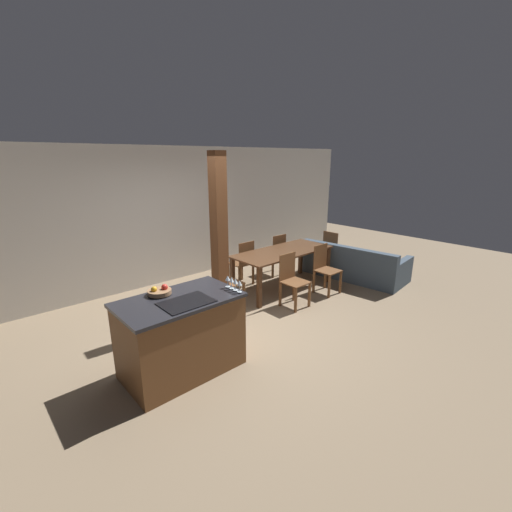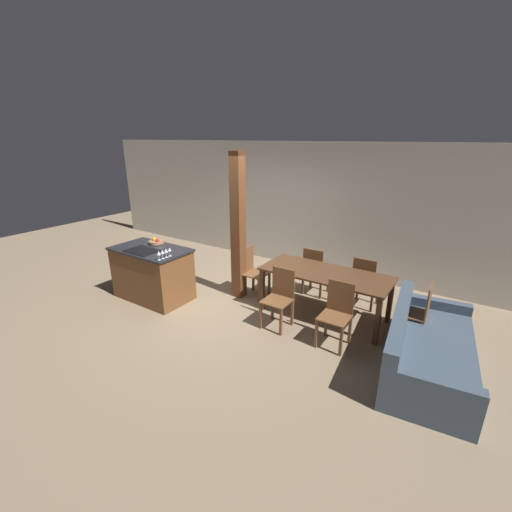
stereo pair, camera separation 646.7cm
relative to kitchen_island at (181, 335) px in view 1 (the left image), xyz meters
The scene contains 17 objects.
ground_plane 1.36m from the kitchen_island, 21.32° to the left, with size 16.00×16.00×0.00m, color #847056.
wall_back 3.33m from the kitchen_island, 68.32° to the left, with size 11.20×0.08×2.70m.
kitchen_island is the anchor object (origin of this frame).
fruit_bowl 0.58m from the kitchen_island, 114.31° to the left, with size 0.27×0.27×0.11m.
wine_glass_near 0.92m from the kitchen_island, 28.74° to the right, with size 0.06×0.06×0.15m.
wine_glass_middle 0.89m from the kitchen_island, 23.10° to the right, with size 0.06×0.06×0.15m.
wine_glass_far 0.87m from the kitchen_island, 16.94° to the right, with size 0.06×0.06×0.15m.
wine_glass_end 0.86m from the kitchen_island, 10.35° to the right, with size 0.06×0.06×0.15m.
dining_table 3.04m from the kitchen_island, 20.43° to the left, with size 2.03×0.86×0.76m.
dining_chair_near_left 2.42m from the kitchen_island, ahead, with size 0.40×0.40×0.91m.
dining_chair_near_right 3.32m from the kitchen_island, ahead, with size 0.40×0.40×0.91m.
dining_chair_far_left 2.94m from the kitchen_island, 35.68° to the left, with size 0.40×0.40×0.91m.
dining_chair_far_right 3.72m from the kitchen_island, 27.44° to the left, with size 0.40×0.40×0.91m.
dining_chair_head_end 1.80m from the kitchen_island, 36.09° to the left, with size 0.40×0.40×0.91m.
dining_chair_foot_end 4.36m from the kitchen_island, 14.04° to the left, with size 0.40×0.40×0.91m.
couch 4.49m from the kitchen_island, ahead, with size 1.17×2.17×0.74m.
timber_post 1.75m from the kitchen_island, 36.14° to the left, with size 0.20×0.20×2.58m.
Camera 1 is at (-2.95, -3.73, 2.49)m, focal length 24.00 mm.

